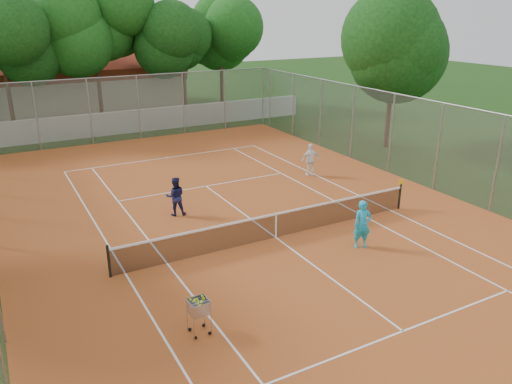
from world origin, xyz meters
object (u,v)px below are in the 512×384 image
player_far_left (175,196)px  ball_hopper (199,315)px  player_near (362,224)px  tennis_net (276,225)px  clubhouse (72,84)px  player_far_right (311,160)px

player_far_left → ball_hopper: size_ratio=1.50×
player_near → tennis_net: bearing=156.3°
clubhouse → player_far_right: clubhouse is taller
ball_hopper → clubhouse: bearing=69.7°
player_far_right → player_far_left: bearing=23.3°
player_near → ball_hopper: size_ratio=1.60×
player_near → player_far_left: (-4.64, 5.83, -0.06)m
player_far_left → ball_hopper: player_far_left is taller
tennis_net → ball_hopper: size_ratio=11.21×
clubhouse → player_far_right: 24.68m
tennis_net → ball_hopper: 6.09m
clubhouse → player_near: (4.22, -31.06, -1.33)m
clubhouse → player_near: bearing=-82.3°
clubhouse → player_far_right: (7.22, -23.56, -1.37)m
player_far_left → ball_hopper: (-2.20, -7.74, -0.26)m
clubhouse → player_near: clubhouse is taller
tennis_net → ball_hopper: (-4.61, -3.98, 0.04)m
tennis_net → clubhouse: clubhouse is taller
player_far_left → ball_hopper: 8.05m
player_far_right → player_near: bearing=79.1°
player_far_left → player_far_right: player_far_right is taller
player_near → ball_hopper: bearing=-145.1°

